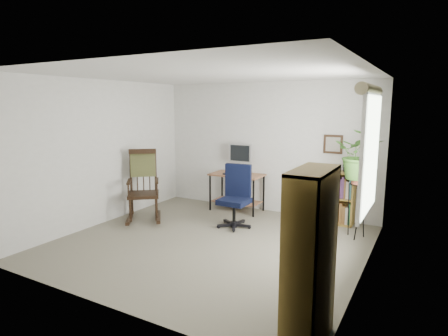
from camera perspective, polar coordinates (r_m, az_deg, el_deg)
The scene contains 18 objects.
floor at distance 5.57m, azimuth -2.05°, elevation -11.32°, with size 4.20×4.00×0.00m, color gray.
ceiling at distance 5.22m, azimuth -2.21°, elevation 14.11°, with size 4.20×4.00×0.00m, color silver.
wall_back at distance 7.03m, azimuth 6.39°, elevation 3.11°, with size 4.20×0.00×2.40m, color silver.
wall_front at distance 3.73m, azimuth -18.34°, elevation -3.11°, with size 4.20×0.00×2.40m, color silver.
wall_left at distance 6.59m, azimuth -17.92°, elevation 2.27°, with size 0.00×4.00×2.40m, color silver.
wall_right at distance 4.55m, azimuth 21.08°, elevation -1.03°, with size 0.00×4.00×2.40m, color silver.
window at distance 4.82m, azimuth 21.27°, elevation 1.93°, with size 0.12×1.20×1.50m, color silver, non-canonical shape.
desk at distance 7.10m, azimuth 1.96°, elevation -3.71°, with size 0.98×0.54×0.71m, color #915F40, non-canonical shape.
monitor at distance 7.10m, azimuth 2.51°, elevation 1.50°, with size 0.46×0.16×0.56m, color #B2B1B6, non-canonical shape.
keyboard at distance 6.92m, azimuth 1.52°, elevation -0.96°, with size 0.40×0.15×0.03m, color black.
office_chair at distance 6.10m, azimuth 1.55°, elevation -4.33°, with size 0.57×0.57×1.04m, color black, non-canonical shape.
rocking_chair at distance 6.60m, azimuth -12.23°, elevation -2.55°, with size 0.64×1.07×1.25m, color black, non-canonical shape.
low_bookshelf at distance 6.61m, azimuth 15.62°, elevation -4.22°, with size 0.85×0.28×0.90m, color olive, non-canonical shape.
tall_bookshelf at distance 3.20m, azimuth 12.96°, elevation -13.47°, with size 0.28×0.66×1.50m, color olive, non-canonical shape.
plant_stand at distance 5.98m, azimuth 19.61°, elevation -5.54°, with size 0.27×0.27×0.97m, color black, non-canonical shape.
spider_plant at distance 5.80m, azimuth 20.25°, elevation 5.46°, with size 1.69×1.88×1.46m, color #366322.
potted_plant_small at distance 6.47m, azimuth 18.25°, elevation -0.11°, with size 0.13×0.24×0.11m, color #366322.
framed_picture at distance 6.61m, azimuth 16.27°, elevation 3.49°, with size 0.32×0.04×0.32m, color black, non-canonical shape.
Camera 1 is at (2.71, -4.44, 1.99)m, focal length 30.00 mm.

